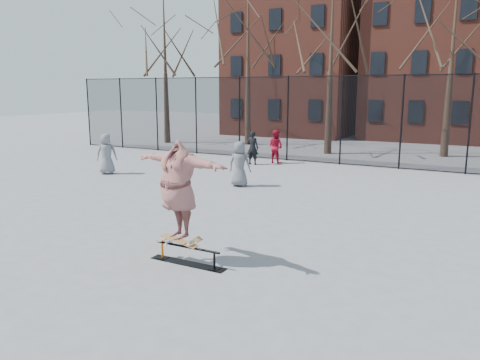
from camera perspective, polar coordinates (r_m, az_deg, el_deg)
The scene contains 11 objects.
ground at distance 9.59m, azimuth -2.65°, elevation -9.63°, with size 100.00×100.00×0.00m, color slate.
skate_rail at distance 9.36m, azimuth -6.41°, elevation -9.29°, with size 1.67×0.25×0.37m.
skateboard at distance 9.37m, azimuth -7.38°, elevation -7.50°, with size 0.86×0.21×0.10m, color #8E6039, non-canonical shape.
skater at distance 9.10m, azimuth -7.54°, elevation -1.48°, with size 2.35×0.64×1.91m, color #6E3789.
bystander_grey at distance 19.61m, azimuth -15.96°, elevation 3.10°, with size 0.80×0.52×1.65m, color slate.
bystander_black at distance 21.24m, azimuth 1.54°, elevation 3.94°, with size 0.56×0.37×1.53m, color black.
bystander_red at distance 21.71m, azimuth 4.36°, elevation 4.08°, with size 0.75×0.58×1.54m, color #A40E25.
bystander_extra at distance 16.41m, azimuth -0.04°, elevation 1.98°, with size 0.78×0.51×1.60m, color slate.
fence at distance 21.23m, azimuth 15.86°, elevation 7.03°, with size 34.03×0.07×4.00m.
tree_row at distance 25.61m, azimuth 18.17°, elevation 19.43°, with size 33.66×7.46×10.67m.
rowhouses at distance 34.00m, azimuth 22.55°, elevation 14.74°, with size 29.00×7.00×13.00m.
Camera 1 is at (4.66, -7.67, 3.38)m, focal length 35.00 mm.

